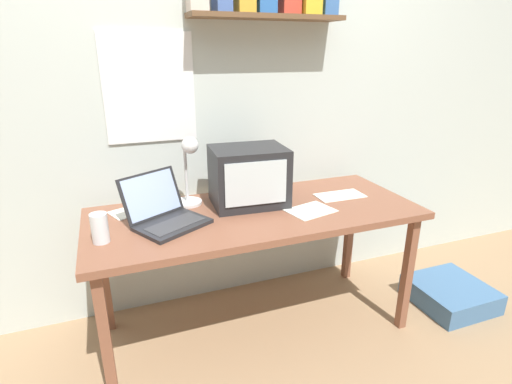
{
  "coord_description": "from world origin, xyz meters",
  "views": [
    {
      "loc": [
        -0.66,
        -1.76,
        1.49
      ],
      "look_at": [
        0.0,
        0.0,
        0.82
      ],
      "focal_mm": 28.0,
      "sensor_mm": 36.0,
      "label": 1
    }
  ],
  "objects": [
    {
      "name": "corner_desk",
      "position": [
        0.0,
        0.0,
        0.66
      ],
      "size": [
        1.67,
        0.69,
        0.72
      ],
      "color": "brown",
      "rests_on": "ground_plane"
    },
    {
      "name": "back_wall",
      "position": [
        0.0,
        0.46,
        1.31
      ],
      "size": [
        5.6,
        0.24,
        2.6
      ],
      "color": "silver",
      "rests_on": "ground_plane"
    },
    {
      "name": "desk_lamp",
      "position": [
        -0.29,
        0.19,
        0.93
      ],
      "size": [
        0.15,
        0.17,
        0.37
      ],
      "rotation": [
        0.0,
        0.0,
        0.39
      ],
      "color": "white",
      "rests_on": "corner_desk"
    },
    {
      "name": "ground_plane",
      "position": [
        0.0,
        0.0,
        0.0
      ],
      "size": [
        12.0,
        12.0,
        0.0
      ],
      "primitive_type": "plane",
      "color": "#A17F5B"
    },
    {
      "name": "crt_monitor",
      "position": [
        -0.0,
        0.11,
        0.87
      ],
      "size": [
        0.4,
        0.33,
        0.3
      ],
      "rotation": [
        0.0,
        0.0,
        -0.07
      ],
      "color": "#232326",
      "rests_on": "corner_desk"
    },
    {
      "name": "printed_handout",
      "position": [
        0.26,
        -0.1,
        0.72
      ],
      "size": [
        0.26,
        0.22,
        0.0
      ],
      "rotation": [
        0.0,
        0.0,
        0.24
      ],
      "color": "silver",
      "rests_on": "corner_desk"
    },
    {
      "name": "juice_glass",
      "position": [
        -0.74,
        -0.1,
        0.77
      ],
      "size": [
        0.07,
        0.07,
        0.13
      ],
      "color": "white",
      "rests_on": "corner_desk"
    },
    {
      "name": "floor_cushion",
      "position": [
        1.2,
        -0.21,
        0.06
      ],
      "size": [
        0.43,
        0.43,
        0.13
      ],
      "color": "teal",
      "rests_on": "ground_plane"
    },
    {
      "name": "loose_paper_near_monitor",
      "position": [
        0.52,
        0.04,
        0.72
      ],
      "size": [
        0.27,
        0.15,
        0.0
      ],
      "rotation": [
        0.0,
        0.0,
        -0.01
      ],
      "color": "white",
      "rests_on": "corner_desk"
    },
    {
      "name": "open_notebook",
      "position": [
        -0.6,
        0.21,
        0.72
      ],
      "size": [
        0.23,
        0.2,
        0.0
      ],
      "rotation": [
        0.0,
        0.0,
        0.39
      ],
      "color": "white",
      "rests_on": "corner_desk"
    },
    {
      "name": "laptop",
      "position": [
        -0.46,
        0.01,
        0.77
      ],
      "size": [
        0.42,
        0.41,
        0.23
      ],
      "rotation": [
        0.0,
        0.0,
        0.5
      ],
      "color": "#232326",
      "rests_on": "corner_desk"
    }
  ]
}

